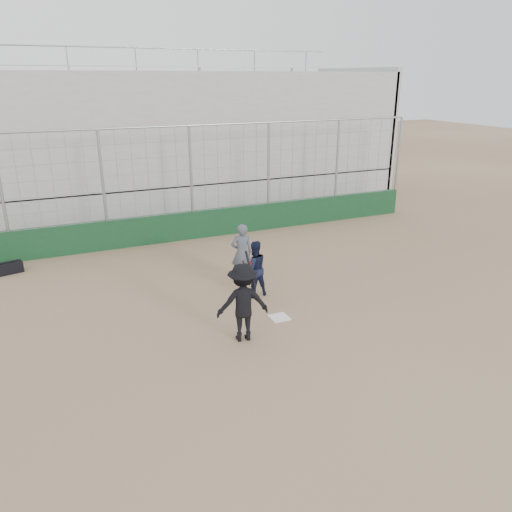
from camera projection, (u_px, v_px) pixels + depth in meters
name	position (u px, v px, depth m)	size (l,w,h in m)	color
ground	(279.00, 318.00, 12.21)	(90.00, 90.00, 0.00)	brown
home_plate	(279.00, 317.00, 12.20)	(0.44, 0.44, 0.02)	white
backstop	(193.00, 213.00, 17.89)	(18.10, 0.25, 4.04)	#10341B
bleachers	(157.00, 141.00, 21.48)	(20.25, 6.70, 6.98)	#9F9F9F
batter_at_plate	(243.00, 302.00, 10.95)	(1.26, 0.87, 1.94)	black
catcher_crouched	(254.00, 278.00, 13.21)	(0.84, 0.70, 1.07)	black
umpire	(242.00, 256.00, 14.17)	(0.62, 0.41, 1.53)	#474E5A
equipment_bag	(9.00, 268.00, 14.91)	(0.83, 0.51, 0.37)	black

